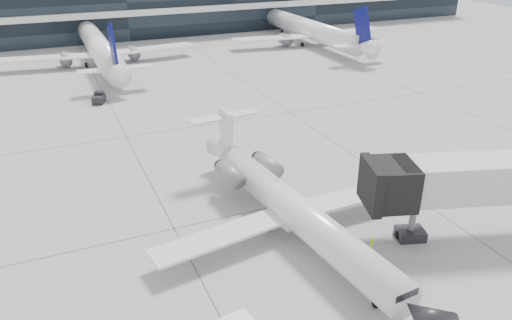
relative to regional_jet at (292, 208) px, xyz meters
name	(u,v)px	position (x,y,z in m)	size (l,w,h in m)	color
ground	(292,202)	(2.11, 3.99, -2.13)	(220.00, 220.00, 0.00)	gray
terminal	(118,9)	(2.11, 85.99, 2.87)	(170.00, 22.00, 10.00)	black
bg_jet_center	(101,63)	(-5.89, 58.99, -2.13)	(32.00, 40.00, 9.60)	white
bg_jet_right	(309,43)	(34.11, 58.99, -2.13)	(32.00, 40.00, 9.60)	white
regional_jet	(292,208)	(0.00, 0.00, 0.00)	(21.63, 27.01, 6.23)	silver
ramp_worker	(371,249)	(3.43, -5.09, -1.29)	(0.61, 0.40, 1.67)	#A8E217
traffic_cone	(220,160)	(-0.65, 13.78, -1.89)	(0.45, 0.45, 0.51)	#D55D0B
far_tug	(99,98)	(-8.96, 37.29, -1.50)	(2.01, 2.54, 1.41)	black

